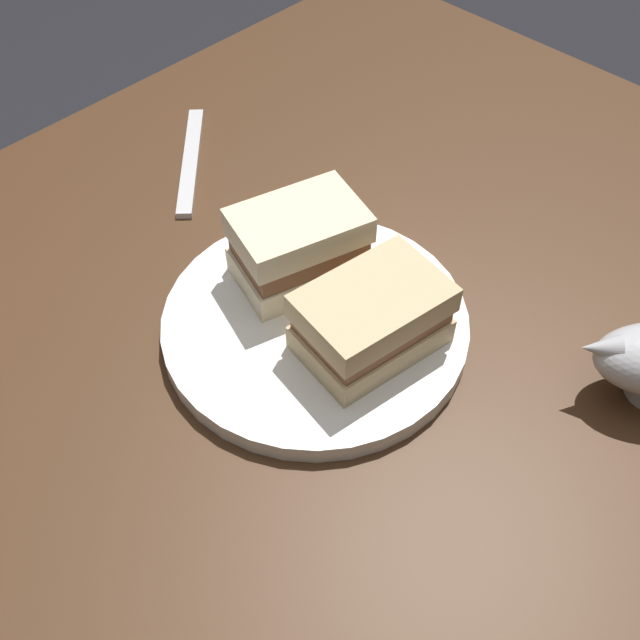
{
  "coord_description": "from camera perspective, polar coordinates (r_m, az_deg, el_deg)",
  "views": [
    {
      "loc": [
        -0.3,
        -0.28,
        1.29
      ],
      "look_at": [
        0.01,
        0.01,
        0.8
      ],
      "focal_mm": 43.41,
      "sensor_mm": 36.0,
      "label": 1
    }
  ],
  "objects": [
    {
      "name": "dining_table",
      "position": [
        1.0,
        0.25,
        -16.33
      ],
      "size": [
        1.13,
        0.91,
        0.77
      ],
      "primitive_type": "cube",
      "color": "#422816",
      "rests_on": "ground"
    },
    {
      "name": "plate",
      "position": [
        0.68,
        -0.35,
        -0.29
      ],
      "size": [
        0.27,
        0.27,
        0.02
      ],
      "primitive_type": "cylinder",
      "color": "white",
      "rests_on": "dining_table"
    },
    {
      "name": "sandwich_half_left",
      "position": [
        0.63,
        3.84,
        0.08
      ],
      "size": [
        0.13,
        0.1,
        0.06
      ],
      "color": "#CCB284",
      "rests_on": "plate"
    },
    {
      "name": "sandwich_half_right",
      "position": [
        0.68,
        -1.56,
        5.54
      ],
      "size": [
        0.13,
        0.1,
        0.07
      ],
      "color": "beige",
      "rests_on": "plate"
    },
    {
      "name": "potato_wedge_front",
      "position": [
        0.71,
        0.18,
        4.69
      ],
      "size": [
        0.05,
        0.04,
        0.01
      ],
      "primitive_type": "cube",
      "rotation": [
        0.0,
        0.0,
        5.61
      ],
      "color": "gold",
      "rests_on": "plate"
    },
    {
      "name": "potato_wedge_middle",
      "position": [
        0.73,
        1.57,
        5.81
      ],
      "size": [
        0.03,
        0.04,
        0.02
      ],
      "primitive_type": "cube",
      "rotation": [
        0.0,
        0.0,
        1.27
      ],
      "color": "#B77F33",
      "rests_on": "plate"
    },
    {
      "name": "potato_wedge_back",
      "position": [
        0.7,
        5.56,
        3.88
      ],
      "size": [
        0.04,
        0.04,
        0.02
      ],
      "primitive_type": "cube",
      "rotation": [
        0.0,
        0.0,
        3.78
      ],
      "color": "#B77F33",
      "rests_on": "plate"
    },
    {
      "name": "potato_wedge_left_edge",
      "position": [
        0.67,
        6.83,
        1.44
      ],
      "size": [
        0.04,
        0.06,
        0.02
      ],
      "primitive_type": "cube",
      "rotation": [
        0.0,
        0.0,
        5.12
      ],
      "color": "#AD702D",
      "rests_on": "plate"
    },
    {
      "name": "potato_wedge_right_edge",
      "position": [
        0.68,
        2.02,
        2.19
      ],
      "size": [
        0.05,
        0.05,
        0.02
      ],
      "primitive_type": "cube",
      "rotation": [
        0.0,
        0.0,
        5.5
      ],
      "color": "gold",
      "rests_on": "plate"
    },
    {
      "name": "potato_wedge_stray",
      "position": [
        0.66,
        5.81,
        0.36
      ],
      "size": [
        0.03,
        0.06,
        0.02
      ],
      "primitive_type": "cube",
      "rotation": [
        0.0,
        0.0,
        1.86
      ],
      "color": "#B77F33",
      "rests_on": "plate"
    },
    {
      "name": "fork",
      "position": [
        0.86,
        -9.51,
        11.52
      ],
      "size": [
        0.14,
        0.14,
        0.01
      ],
      "primitive_type": "cube",
      "rotation": [
        0.0,
        0.0,
        3.95
      ],
      "color": "silver",
      "rests_on": "dining_table"
    }
  ]
}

